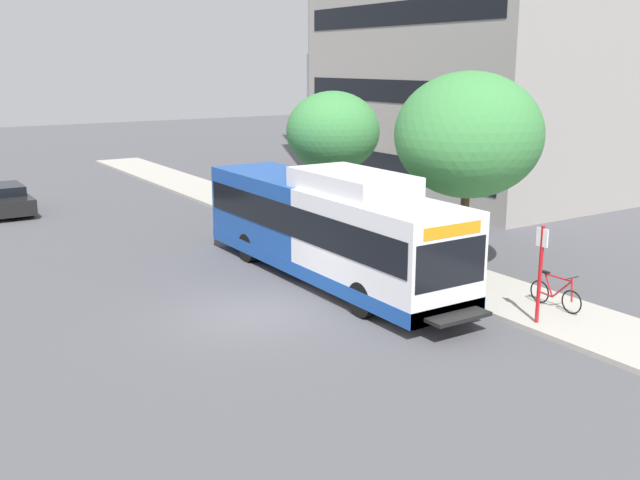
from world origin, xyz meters
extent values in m
plane|color=#4C4C51|center=(0.00, 8.00, 0.00)|extent=(120.00, 120.00, 0.00)
cube|color=#A8A399|center=(7.00, 6.00, 0.07)|extent=(3.00, 56.00, 0.14)
cube|color=white|center=(3.70, -1.06, 1.69)|extent=(2.54, 5.80, 2.73)
cube|color=#19479E|center=(3.70, 4.74, 1.69)|extent=(2.54, 5.80, 2.73)
cube|color=#19479E|center=(3.70, 1.84, 0.54)|extent=(2.57, 11.60, 0.44)
cube|color=black|center=(3.70, 1.84, 2.05)|extent=(2.58, 11.25, 0.96)
cube|color=black|center=(3.70, -3.92, 1.85)|extent=(2.34, 0.10, 1.24)
cube|color=orange|center=(3.70, -3.93, 2.72)|extent=(1.90, 0.08, 0.32)
cube|color=white|center=(3.70, 0.39, 3.35)|extent=(2.16, 4.06, 0.60)
cube|color=black|center=(3.70, -4.31, 0.55)|extent=(1.78, 0.60, 0.10)
cylinder|color=black|center=(2.57, -1.76, 0.50)|extent=(0.30, 1.00, 1.00)
cylinder|color=black|center=(4.83, -1.76, 0.50)|extent=(0.30, 1.00, 1.00)
cylinder|color=black|center=(2.57, 5.03, 0.50)|extent=(0.30, 1.00, 1.00)
cylinder|color=black|center=(4.83, 5.03, 0.50)|extent=(0.30, 1.00, 1.00)
cylinder|color=red|center=(5.95, -4.89, 1.44)|extent=(0.10, 0.10, 2.60)
cube|color=white|center=(5.93, -4.89, 2.44)|extent=(0.04, 0.36, 0.48)
torus|color=black|center=(7.26, -4.93, 0.47)|extent=(0.04, 0.66, 0.66)
torus|color=black|center=(7.26, -3.83, 0.47)|extent=(0.04, 0.66, 0.66)
cylinder|color=#B2191E|center=(7.26, -4.58, 0.74)|extent=(0.05, 0.64, 0.64)
cylinder|color=#B2191E|center=(7.26, -4.13, 0.74)|extent=(0.05, 0.34, 0.62)
cylinder|color=#B2191E|center=(7.26, -4.43, 1.04)|extent=(0.05, 0.90, 0.05)
cylinder|color=#B2191E|center=(7.26, -4.05, 0.46)|extent=(0.05, 0.45, 0.08)
cylinder|color=#B2191E|center=(7.26, -4.90, 0.81)|extent=(0.05, 0.10, 0.67)
cylinder|color=black|center=(7.26, -4.88, 1.14)|extent=(0.52, 0.03, 0.03)
cube|color=black|center=(7.26, -3.98, 1.08)|extent=(0.12, 0.24, 0.06)
cylinder|color=#4C3823|center=(7.77, -0.16, 1.48)|extent=(0.28, 0.28, 2.67)
ellipsoid|color=#3D8442|center=(7.77, -0.16, 4.57)|extent=(4.68, 4.68, 3.97)
cylinder|color=#4C3823|center=(7.77, 7.54, 1.41)|extent=(0.28, 0.28, 2.53)
ellipsoid|color=#3D8442|center=(7.77, 7.54, 4.09)|extent=(3.78, 3.78, 3.21)
cube|color=black|center=(-3.00, 18.55, 0.55)|extent=(1.80, 4.50, 0.70)
cube|color=black|center=(-3.00, 18.65, 1.05)|extent=(1.48, 2.34, 0.56)
cylinder|color=black|center=(-2.20, 17.20, 0.32)|extent=(0.20, 0.64, 0.64)
cylinder|color=black|center=(-2.20, 19.90, 0.32)|extent=(0.20, 0.64, 0.64)
cube|color=black|center=(20.02, 11.41, 1.81)|extent=(12.37, 14.26, 1.10)
cube|color=black|center=(20.02, 11.41, 5.43)|extent=(12.37, 14.26, 1.10)
cube|color=black|center=(20.02, 11.41, 9.05)|extent=(12.37, 14.26, 1.10)
cylinder|color=#B7B7BC|center=(16.88, 23.26, 3.66)|extent=(1.10, 1.10, 7.32)
camera|label=1|loc=(-8.58, -16.97, 6.78)|focal=40.72mm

